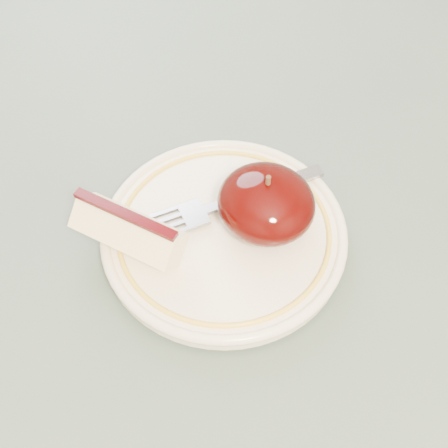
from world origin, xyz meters
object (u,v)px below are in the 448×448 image
Objects in this scene: plate at (224,234)px; table at (268,296)px; fork at (230,202)px; apple_half at (266,203)px.

table is at bearing 34.39° from plate.
plate is 0.03m from fork.
fork is (-0.05, 0.00, 0.11)m from table.
fork is (-0.01, 0.02, 0.01)m from plate.
table is 0.12m from fork.
apple_half reaches higher than fork.
fork is at bearing 179.26° from table.
table is 11.19× the size of apple_half.
fork is at bearing -174.24° from apple_half.
plate is at bearing -145.61° from table.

